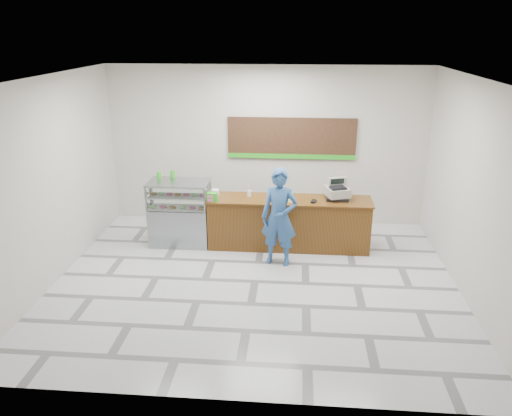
# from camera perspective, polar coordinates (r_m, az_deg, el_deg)

# --- Properties ---
(floor) EXTENTS (7.00, 7.00, 0.00)m
(floor) POSITION_cam_1_polar(r_m,az_deg,el_deg) (8.91, -0.11, -8.39)
(floor) COLOR silver
(floor) RESTS_ON ground
(back_wall) EXTENTS (7.00, 0.00, 7.00)m
(back_wall) POSITION_cam_1_polar(r_m,az_deg,el_deg) (11.11, 1.21, 7.06)
(back_wall) COLOR beige
(back_wall) RESTS_ON floor
(ceiling) EXTENTS (7.00, 7.00, 0.00)m
(ceiling) POSITION_cam_1_polar(r_m,az_deg,el_deg) (7.87, -0.13, 14.64)
(ceiling) COLOR silver
(ceiling) RESTS_ON back_wall
(sales_counter) EXTENTS (3.26, 0.76, 1.03)m
(sales_counter) POSITION_cam_1_polar(r_m,az_deg,el_deg) (10.07, 3.76, -1.73)
(sales_counter) COLOR brown
(sales_counter) RESTS_ON floor
(display_case) EXTENTS (1.22, 0.72, 1.33)m
(display_case) POSITION_cam_1_polar(r_m,az_deg,el_deg) (10.28, -8.68, -0.50)
(display_case) COLOR gray
(display_case) RESTS_ON floor
(menu_board) EXTENTS (2.80, 0.06, 0.90)m
(menu_board) POSITION_cam_1_polar(r_m,az_deg,el_deg) (11.01, 4.09, 7.87)
(menu_board) COLOR black
(menu_board) RESTS_ON back_wall
(cash_register) EXTENTS (0.55, 0.56, 0.41)m
(cash_register) POSITION_cam_1_polar(r_m,az_deg,el_deg) (9.97, 9.26, 1.89)
(cash_register) COLOR black
(cash_register) RESTS_ON sales_counter
(card_terminal) EXTENTS (0.12, 0.18, 0.04)m
(card_terminal) POSITION_cam_1_polar(r_m,az_deg,el_deg) (9.74, 6.62, 0.77)
(card_terminal) COLOR black
(card_terminal) RESTS_ON sales_counter
(serving_tray) EXTENTS (0.40, 0.33, 0.02)m
(serving_tray) POSITION_cam_1_polar(r_m,az_deg,el_deg) (9.84, 3.04, 1.01)
(serving_tray) COLOR #45C716
(serving_tray) RESTS_ON sales_counter
(napkin_box) EXTENTS (0.15, 0.15, 0.12)m
(napkin_box) POSITION_cam_1_polar(r_m,az_deg,el_deg) (10.11, -4.68, 1.79)
(napkin_box) COLOR white
(napkin_box) RESTS_ON sales_counter
(straw_cup) EXTENTS (0.08, 0.08, 0.12)m
(straw_cup) POSITION_cam_1_polar(r_m,az_deg,el_deg) (10.00, -0.77, 1.66)
(straw_cup) COLOR silver
(straw_cup) RESTS_ON sales_counter
(promo_box) EXTENTS (0.21, 0.15, 0.18)m
(promo_box) POSITION_cam_1_polar(r_m,az_deg,el_deg) (9.74, -5.05, 1.25)
(promo_box) COLOR green
(promo_box) RESTS_ON sales_counter
(donut_decal) EXTENTS (0.14, 0.14, 0.00)m
(donut_decal) POSITION_cam_1_polar(r_m,az_deg,el_deg) (9.75, 3.75, 0.76)
(donut_decal) COLOR #D8548B
(donut_decal) RESTS_ON sales_counter
(green_cup_left) EXTENTS (0.09, 0.09, 0.14)m
(green_cup_left) POSITION_cam_1_polar(r_m,az_deg,el_deg) (10.36, -11.03, 3.72)
(green_cup_left) COLOR green
(green_cup_left) RESTS_ON display_case
(green_cup_right) EXTENTS (0.10, 0.10, 0.15)m
(green_cup_right) POSITION_cam_1_polar(r_m,az_deg,el_deg) (10.36, -9.51, 3.84)
(green_cup_right) COLOR green
(green_cup_right) RESTS_ON display_case
(customer) EXTENTS (0.75, 0.56, 1.85)m
(customer) POSITION_cam_1_polar(r_m,az_deg,el_deg) (9.22, 2.68, -1.06)
(customer) COLOR #2B548C
(customer) RESTS_ON floor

